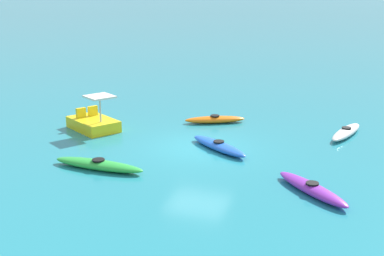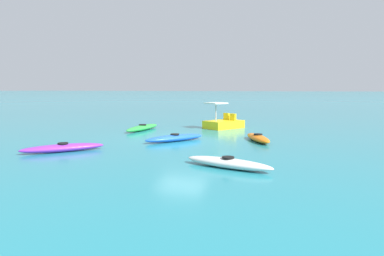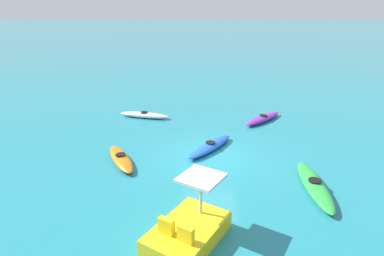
{
  "view_description": "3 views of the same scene",
  "coord_description": "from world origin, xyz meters",
  "views": [
    {
      "loc": [
        -6.55,
        19.42,
        6.66
      ],
      "look_at": [
        0.28,
        -0.02,
        0.78
      ],
      "focal_mm": 49.94,
      "sensor_mm": 36.0,
      "label": 1
    },
    {
      "loc": [
        -16.13,
        -6.14,
        2.57
      ],
      "look_at": [
        -1.64,
        -1.12,
        0.78
      ],
      "focal_mm": 31.92,
      "sensor_mm": 36.0,
      "label": 2
    },
    {
      "loc": [
        12.29,
        -0.72,
        5.9
      ],
      "look_at": [
        -1.77,
        -0.81,
        0.72
      ],
      "focal_mm": 29.18,
      "sensor_mm": 36.0,
      "label": 3
    }
  ],
  "objects": [
    {
      "name": "kayak_purple",
      "position": [
        -4.93,
        3.3,
        0.16
      ],
      "size": [
        2.81,
        2.73,
        0.37
      ],
      "color": "purple",
      "rests_on": "ground_plane"
    },
    {
      "name": "ground_plane",
      "position": [
        0.0,
        0.0,
        0.0
      ],
      "size": [
        600.0,
        600.0,
        0.0
      ],
      "primitive_type": "plane",
      "color": "teal"
    },
    {
      "name": "kayak_blue",
      "position": [
        -0.86,
        0.04,
        0.16
      ],
      "size": [
        3.02,
        2.45,
        0.37
      ],
      "color": "blue",
      "rests_on": "ground_plane"
    },
    {
      "name": "kayak_white",
      "position": [
        -5.51,
        -3.69,
        0.16
      ],
      "size": [
        1.38,
        3.14,
        0.37
      ],
      "color": "white",
      "rests_on": "ground_plane"
    },
    {
      "name": "pedal_boat_yellow",
      "position": [
        5.27,
        -0.87,
        0.34
      ],
      "size": [
        2.83,
        2.54,
        1.68
      ],
      "color": "yellow",
      "rests_on": "ground_plane"
    },
    {
      "name": "kayak_green",
      "position": [
        2.57,
        3.57,
        0.16
      ],
      "size": [
        3.58,
        0.87,
        0.37
      ],
      "color": "green",
      "rests_on": "ground_plane"
    },
    {
      "name": "kayak_orange",
      "position": [
        0.46,
        -3.79,
        0.16
      ],
      "size": [
        2.83,
        1.85,
        0.37
      ],
      "color": "orange",
      "rests_on": "ground_plane"
    }
  ]
}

